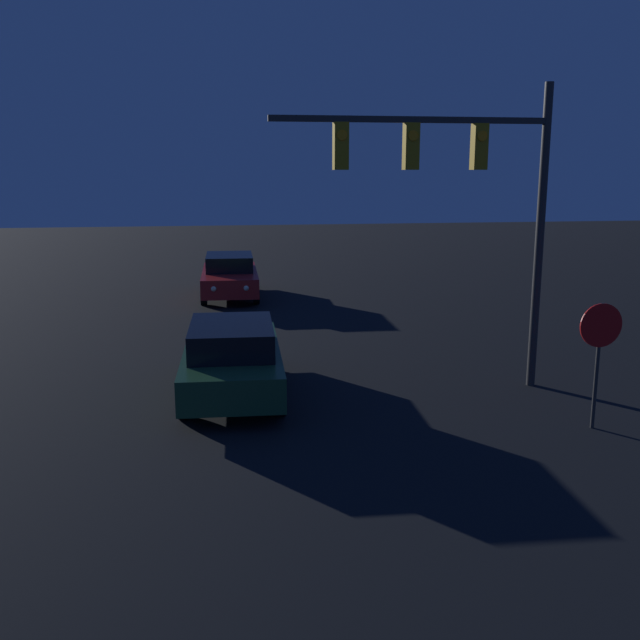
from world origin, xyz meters
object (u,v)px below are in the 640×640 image
Objects in this scene: car_far at (230,275)px; car_near at (232,357)px; traffic_signal_mast at (465,182)px; stop_sign at (599,341)px.

car_near is at bearing 90.12° from car_far.
stop_sign is at bearing -58.57° from traffic_signal_mast.
stop_sign is at bearing -23.12° from car_near.
car_near and car_far have the same top height.
car_near is 2.15× the size of stop_sign.
stop_sign is at bearing 114.19° from car_far.
traffic_signal_mast is 2.73× the size of stop_sign.
stop_sign is (6.36, -3.02, 0.83)m from car_near.
car_near is 11.53m from car_far.
car_far is 2.14× the size of stop_sign.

